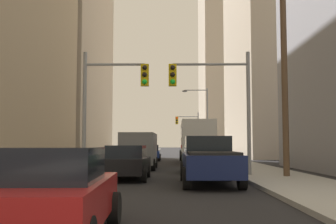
# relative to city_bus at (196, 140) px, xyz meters

# --- Properties ---
(sidewalk_left) EXTENTS (3.50, 160.00, 0.15)m
(sidewalk_left) POSITION_rel_city_bus_xyz_m (-7.39, 17.19, -1.85)
(sidewalk_left) COLOR #9E9E99
(sidewalk_left) RESTS_ON ground
(sidewalk_right) EXTENTS (3.50, 160.00, 0.15)m
(sidewalk_right) POSITION_rel_city_bus_xyz_m (2.75, 17.19, -1.85)
(sidewalk_right) COLOR #9E9E99
(sidewalk_right) RESTS_ON ground
(city_bus) EXTENTS (2.68, 11.53, 3.40)m
(city_bus) POSITION_rel_city_bus_xyz_m (0.00, 0.00, 0.00)
(city_bus) COLOR silver
(city_bus) RESTS_ON ground
(pickup_truck_navy) EXTENTS (2.20, 5.41, 1.90)m
(pickup_truck_navy) POSITION_rel_city_bus_xyz_m (-0.59, -18.95, -1.00)
(pickup_truck_navy) COLOR #141E4C
(pickup_truck_navy) RESTS_ON ground
(cargo_van_grey) EXTENTS (2.16, 5.24, 2.26)m
(cargo_van_grey) POSITION_rel_city_bus_xyz_m (-4.12, -9.08, -0.64)
(cargo_van_grey) COLOR slate
(cargo_van_grey) RESTS_ON ground
(sedan_red) EXTENTS (1.96, 4.27, 1.52)m
(sedan_red) POSITION_rel_city_bus_xyz_m (-4.05, -28.43, -1.16)
(sedan_red) COLOR maroon
(sedan_red) RESTS_ON ground
(sedan_black) EXTENTS (1.95, 4.25, 1.52)m
(sedan_black) POSITION_rel_city_bus_xyz_m (-4.07, -16.86, -1.16)
(sedan_black) COLOR black
(sedan_black) RESTS_ON ground
(sedan_green) EXTENTS (1.95, 4.23, 1.52)m
(sedan_green) POSITION_rel_city_bus_xyz_m (-0.53, -12.43, -1.16)
(sedan_green) COLOR #195938
(sedan_green) RESTS_ON ground
(sedan_blue) EXTENTS (1.95, 4.23, 1.52)m
(sedan_blue) POSITION_rel_city_bus_xyz_m (-4.12, 3.96, -1.16)
(sedan_blue) COLOR navy
(sedan_blue) RESTS_ON ground
(traffic_signal_near_left) EXTENTS (3.16, 0.44, 6.00)m
(traffic_signal_near_left) POSITION_rel_city_bus_xyz_m (-4.92, -15.69, 2.08)
(traffic_signal_near_left) COLOR gray
(traffic_signal_near_left) RESTS_ON ground
(traffic_signal_near_right) EXTENTS (3.90, 0.44, 6.00)m
(traffic_signal_near_right) POSITION_rel_city_bus_xyz_m (-0.07, -15.69, 2.12)
(traffic_signal_near_right) COLOR gray
(traffic_signal_near_right) RESTS_ON ground
(traffic_signal_far_right) EXTENTS (3.25, 0.44, 6.00)m
(traffic_signal_far_right) POSITION_rel_city_bus_xyz_m (0.23, 21.91, 2.09)
(traffic_signal_far_right) COLOR gray
(traffic_signal_far_right) RESTS_ON ground
(utility_pole_right) EXTENTS (2.20, 0.28, 10.17)m
(utility_pole_right) POSITION_rel_city_bus_xyz_m (3.10, -16.52, 3.43)
(utility_pole_right) COLOR brown
(utility_pole_right) RESTS_ON ground
(street_lamp_right) EXTENTS (2.76, 0.32, 7.50)m
(street_lamp_right) POSITION_rel_city_bus_xyz_m (1.24, 8.19, 2.65)
(street_lamp_right) COLOR gray
(street_lamp_right) RESTS_ON ground
(building_left_mid_office) EXTENTS (21.27, 19.83, 29.92)m
(building_left_mid_office) POSITION_rel_city_bus_xyz_m (-20.92, 11.51, 13.03)
(building_left_mid_office) COLOR #B7A893
(building_left_mid_office) RESTS_ON ground
(building_right_mid_block) EXTENTS (15.40, 21.75, 34.11)m
(building_right_mid_block) POSITION_rel_city_bus_xyz_m (13.66, 16.74, 15.13)
(building_right_mid_block) COLOR #B7A893
(building_right_mid_block) RESTS_ON ground
(building_right_far_highrise) EXTENTS (21.45, 22.14, 52.04)m
(building_right_far_highrise) POSITION_rel_city_bus_xyz_m (15.48, 58.69, 24.09)
(building_right_far_highrise) COLOR #B7A893
(building_right_far_highrise) RESTS_ON ground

